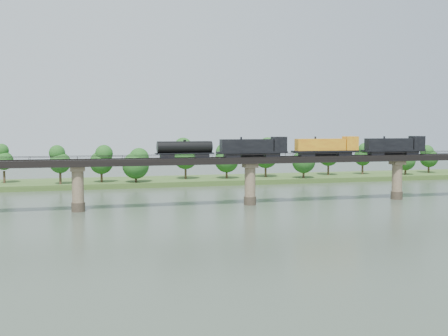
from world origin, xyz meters
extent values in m
plane|color=#334032|center=(0.00, 0.00, 0.00)|extent=(400.00, 400.00, 0.00)
cube|color=#335020|center=(0.00, 85.00, 0.80)|extent=(300.00, 24.00, 1.60)
cylinder|color=#473A2D|center=(-40.00, 30.00, 1.00)|extent=(3.00, 3.00, 2.00)
cylinder|color=#8B775B|center=(-40.00, 30.00, 5.50)|extent=(2.60, 2.60, 9.00)
cube|color=#8B775B|center=(-40.00, 30.00, 9.50)|extent=(3.20, 3.20, 1.00)
cylinder|color=#473A2D|center=(0.00, 30.00, 1.00)|extent=(3.00, 3.00, 2.00)
cylinder|color=#8B775B|center=(0.00, 30.00, 5.50)|extent=(2.60, 2.60, 9.00)
cube|color=#8B775B|center=(0.00, 30.00, 9.50)|extent=(3.20, 3.20, 1.00)
cylinder|color=#473A2D|center=(40.00, 30.00, 1.00)|extent=(3.00, 3.00, 2.00)
cylinder|color=#8B775B|center=(40.00, 30.00, 5.50)|extent=(2.60, 2.60, 9.00)
cube|color=#8B775B|center=(40.00, 30.00, 9.50)|extent=(3.20, 3.20, 1.00)
cube|color=black|center=(0.00, 30.00, 10.75)|extent=(220.00, 5.00, 1.50)
cube|color=black|center=(0.00, 29.25, 11.58)|extent=(220.00, 0.12, 0.16)
cube|color=black|center=(0.00, 30.75, 11.58)|extent=(220.00, 0.12, 0.16)
cube|color=black|center=(0.00, 27.60, 12.20)|extent=(220.00, 0.10, 0.10)
cube|color=black|center=(0.00, 32.40, 12.20)|extent=(220.00, 0.10, 0.10)
cube|color=black|center=(0.00, 27.60, 11.85)|extent=(0.08, 0.08, 0.70)
cube|color=black|center=(0.00, 32.40, 11.85)|extent=(0.08, 0.08, 0.70)
cylinder|color=#382619|center=(-60.94, 84.18, 3.46)|extent=(0.70, 0.70, 3.71)
sphere|color=#144814|center=(-60.94, 84.18, 8.41)|extent=(5.67, 5.67, 5.67)
sphere|color=#144814|center=(-60.94, 84.18, 11.50)|extent=(4.25, 4.25, 4.25)
cylinder|color=#382619|center=(-44.43, 76.31, 3.35)|extent=(0.70, 0.70, 3.51)
sphere|color=#144814|center=(-44.43, 76.31, 8.03)|extent=(6.31, 6.31, 6.31)
sphere|color=#144814|center=(-44.43, 76.31, 10.96)|extent=(4.73, 4.73, 4.73)
cylinder|color=#382619|center=(-32.24, 78.84, 3.27)|extent=(0.70, 0.70, 3.34)
sphere|color=#144814|center=(-32.24, 78.84, 7.73)|extent=(7.18, 7.18, 7.18)
sphere|color=#144814|center=(-32.24, 78.84, 10.52)|extent=(5.39, 5.39, 5.39)
cylinder|color=#382619|center=(-22.01, 76.15, 3.01)|extent=(0.70, 0.70, 2.83)
sphere|color=#144814|center=(-22.01, 76.15, 6.78)|extent=(8.26, 8.26, 8.26)
sphere|color=#144814|center=(-22.01, 76.15, 9.14)|extent=(6.19, 6.19, 6.19)
cylinder|color=#382619|center=(-5.04, 82.68, 3.58)|extent=(0.70, 0.70, 3.96)
sphere|color=#144814|center=(-5.04, 82.68, 8.87)|extent=(8.07, 8.07, 8.07)
sphere|color=#144814|center=(-5.04, 82.68, 12.17)|extent=(6.05, 6.05, 6.05)
cylinder|color=#382619|center=(8.52, 81.14, 3.23)|extent=(0.70, 0.70, 3.27)
sphere|color=#144814|center=(8.52, 81.14, 7.59)|extent=(8.03, 8.03, 8.03)
sphere|color=#144814|center=(8.52, 81.14, 10.31)|extent=(6.02, 6.02, 6.02)
cylinder|color=#382619|center=(22.65, 82.31, 3.56)|extent=(0.70, 0.70, 3.92)
sphere|color=#144814|center=(22.65, 82.31, 8.79)|extent=(8.29, 8.29, 8.29)
sphere|color=#144814|center=(22.65, 82.31, 12.05)|extent=(6.21, 6.21, 6.21)
cylinder|color=#382619|center=(33.59, 75.35, 3.11)|extent=(0.70, 0.70, 3.02)
sphere|color=#144814|center=(33.59, 75.35, 7.15)|extent=(7.74, 7.74, 7.74)
sphere|color=#144814|center=(33.59, 75.35, 9.67)|extent=(5.80, 5.80, 5.80)
cylinder|color=#382619|center=(46.81, 84.03, 3.50)|extent=(0.70, 0.70, 3.80)
sphere|color=#144814|center=(46.81, 84.03, 8.56)|extent=(7.47, 7.47, 7.47)
sphere|color=#144814|center=(46.81, 84.03, 11.73)|extent=(5.60, 5.60, 5.60)
cylinder|color=#382619|center=(60.48, 84.26, 3.29)|extent=(0.70, 0.70, 3.38)
sphere|color=#144814|center=(60.48, 84.26, 7.80)|extent=(6.23, 6.23, 6.23)
sphere|color=#144814|center=(60.48, 84.26, 10.62)|extent=(4.67, 4.67, 4.67)
cylinder|color=#382619|center=(74.35, 78.39, 2.99)|extent=(0.70, 0.70, 2.77)
sphere|color=#144814|center=(74.35, 78.39, 6.68)|extent=(7.04, 7.04, 7.04)
sphere|color=#144814|center=(74.35, 78.39, 8.99)|extent=(5.28, 5.28, 5.28)
cylinder|color=#382619|center=(87.62, 83.57, 3.07)|extent=(0.70, 0.70, 2.94)
sphere|color=#144814|center=(87.62, 83.57, 7.00)|extent=(6.73, 6.73, 6.73)
sphere|color=#144814|center=(87.62, 83.57, 9.45)|extent=(5.05, 5.05, 5.05)
cube|color=black|center=(43.77, 30.00, 12.00)|extent=(3.65, 2.19, 1.00)
cube|color=black|center=(33.75, 30.00, 12.00)|extent=(3.65, 2.19, 1.00)
cube|color=black|center=(38.76, 30.00, 12.64)|extent=(17.32, 2.73, 0.46)
cube|color=black|center=(37.39, 30.00, 14.33)|extent=(12.76, 2.46, 2.92)
cube|color=black|center=(45.59, 30.00, 14.60)|extent=(3.28, 2.73, 3.46)
cylinder|color=black|center=(38.76, 30.00, 12.14)|extent=(5.47, 1.28, 1.28)
cube|color=black|center=(24.63, 30.00, 12.00)|extent=(3.65, 2.19, 1.00)
cube|color=black|center=(14.61, 30.00, 12.00)|extent=(3.65, 2.19, 1.00)
cube|color=black|center=(19.62, 30.00, 12.64)|extent=(17.32, 2.73, 0.46)
cube|color=gold|center=(18.25, 30.00, 14.33)|extent=(12.76, 2.46, 2.92)
cube|color=gold|center=(26.45, 30.00, 14.60)|extent=(3.28, 2.73, 3.46)
cylinder|color=black|center=(19.62, 30.00, 12.14)|extent=(5.47, 1.28, 1.28)
cube|color=black|center=(5.49, 30.00, 12.00)|extent=(3.65, 2.19, 1.00)
cube|color=black|center=(-4.53, 30.00, 12.00)|extent=(3.65, 2.19, 1.00)
cube|color=black|center=(0.48, 30.00, 12.64)|extent=(17.32, 2.73, 0.46)
cube|color=black|center=(-0.89, 30.00, 14.33)|extent=(12.76, 2.46, 2.92)
cube|color=black|center=(7.32, 30.00, 14.60)|extent=(3.28, 2.73, 3.46)
cylinder|color=black|center=(0.48, 30.00, 12.14)|extent=(5.47, 1.28, 1.28)
cube|color=black|center=(-11.82, 30.00, 12.00)|extent=(3.19, 2.01, 1.00)
cube|color=black|center=(-20.03, 30.00, 12.00)|extent=(3.19, 2.01, 1.00)
cube|color=black|center=(-15.92, 30.00, 12.59)|extent=(13.67, 2.19, 0.27)
cylinder|color=black|center=(-15.92, 30.00, 14.05)|extent=(12.76, 2.73, 2.73)
cylinder|color=black|center=(-15.92, 30.00, 15.51)|extent=(0.64, 0.64, 0.46)
camera|label=1|loc=(-41.58, -97.34, 18.74)|focal=45.00mm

